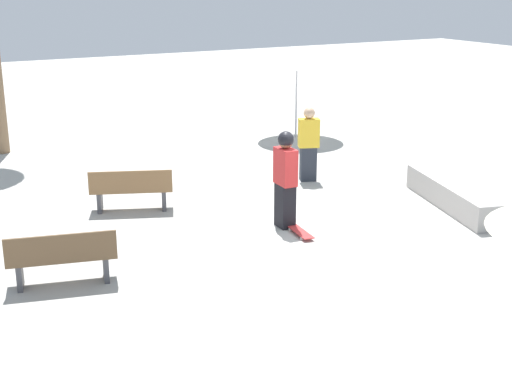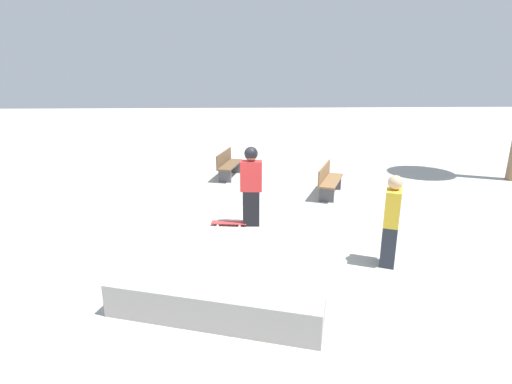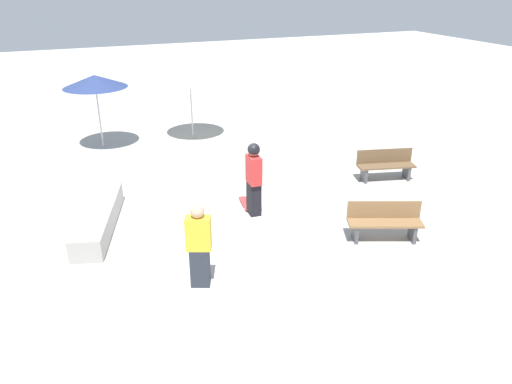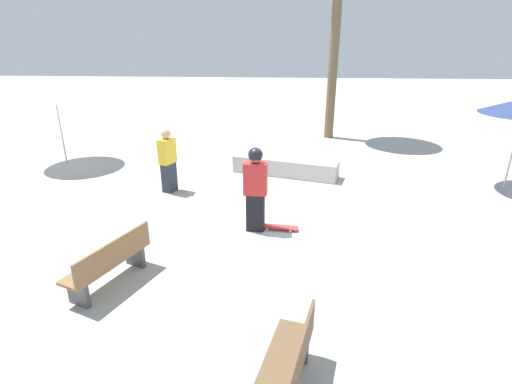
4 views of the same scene
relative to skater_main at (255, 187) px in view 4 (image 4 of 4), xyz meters
The scene contains 8 objects.
ground_plane 1.49m from the skater_main, 134.75° to the right, with size 60.00×60.00×0.00m, color #B2AFA8.
skater_main is the anchor object (origin of this frame).
skateboard 1.04m from the skater_main, behind, with size 0.82×0.30×0.07m.
concrete_ledge 3.69m from the skater_main, 100.04° to the right, with size 3.13×1.50×0.50m.
bench_near 4.31m from the skater_main, 98.38° to the left, with size 0.82×1.66×0.85m.
bench_far 3.15m from the skater_main, 44.10° to the left, with size 1.01×1.65×0.85m.
shade_umbrella_white 7.66m from the skater_main, 33.32° to the right, with size 2.36×2.36×2.44m.
bystander_watching 3.15m from the skater_main, 40.47° to the right, with size 0.41×0.52×1.67m.
Camera 4 is at (0.29, 8.39, 3.89)m, focal length 28.00 mm.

